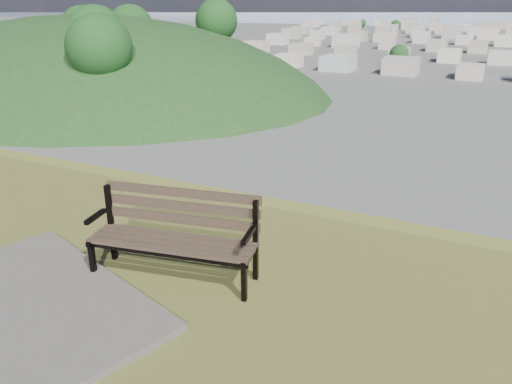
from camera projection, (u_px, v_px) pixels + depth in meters
The scene contains 4 objects.
park_bench at pixel (175, 231), 5.28m from camera, with size 1.85×0.89×0.93m.
green_wooded_hill at pixel (91, 90), 160.61m from camera, with size 180.97×144.78×90.49m.
city_blocks at pixel (509, 36), 341.03m from camera, with size 395.00×361.00×7.00m.
city_trees at pixel (457, 40), 288.28m from camera, with size 406.52×387.20×9.98m.
Camera 1 is at (1.49, -2.04, 27.82)m, focal length 35.00 mm.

